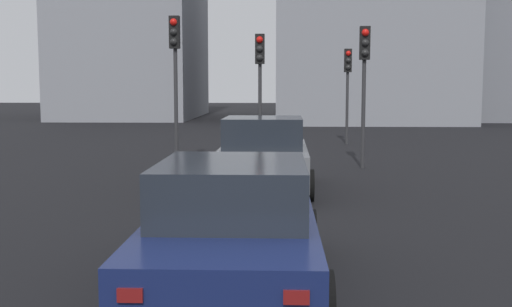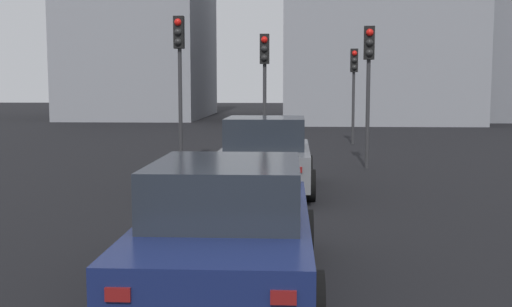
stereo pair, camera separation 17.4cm
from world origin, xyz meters
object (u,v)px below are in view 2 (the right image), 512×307
object	(u,v)px
car_grey_lead	(266,156)
traffic_light_near_left	(354,76)
traffic_light_far_right	(265,70)
car_navy_second	(228,227)
traffic_light_far_left	(179,59)
traffic_light_near_right	(369,67)

from	to	relation	value
car_grey_lead	traffic_light_near_left	world-z (taller)	traffic_light_near_left
car_grey_lead	traffic_light_far_right	size ratio (longest dim) A/B	1.08
car_navy_second	traffic_light_far_left	size ratio (longest dim) A/B	1.07
traffic_light_near_right	traffic_light_far_left	xyz separation A→B (m)	(0.30, 5.26, 0.23)
traffic_light_near_left	traffic_light_far_left	size ratio (longest dim) A/B	0.88
traffic_light_near_right	traffic_light_far_right	world-z (taller)	traffic_light_near_right
car_navy_second	traffic_light_far_right	distance (m)	12.59
traffic_light_far_left	traffic_light_far_right	distance (m)	2.83
car_navy_second	traffic_light_near_right	size ratio (longest dim) A/B	1.16
traffic_light_far_left	car_grey_lead	bearing A→B (deg)	36.42
car_navy_second	traffic_light_near_left	xyz separation A→B (m)	(17.89, -3.25, 1.97)
car_grey_lead	traffic_light_near_left	bearing A→B (deg)	-14.47
traffic_light_near_right	traffic_light_near_left	bearing A→B (deg)	179.52
car_grey_lead	traffic_light_near_right	size ratio (longest dim) A/B	1.07
traffic_light_near_right	car_grey_lead	bearing A→B (deg)	-32.81
car_grey_lead	car_navy_second	bearing A→B (deg)	179.27
traffic_light_near_right	traffic_light_far_right	distance (m)	3.46
car_grey_lead	traffic_light_near_right	bearing A→B (deg)	-34.37
traffic_light_far_right	car_grey_lead	bearing A→B (deg)	4.71
traffic_light_far_right	traffic_light_far_left	bearing A→B (deg)	-53.94
car_grey_lead	car_navy_second	world-z (taller)	car_grey_lead
car_navy_second	traffic_light_far_left	bearing A→B (deg)	12.71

